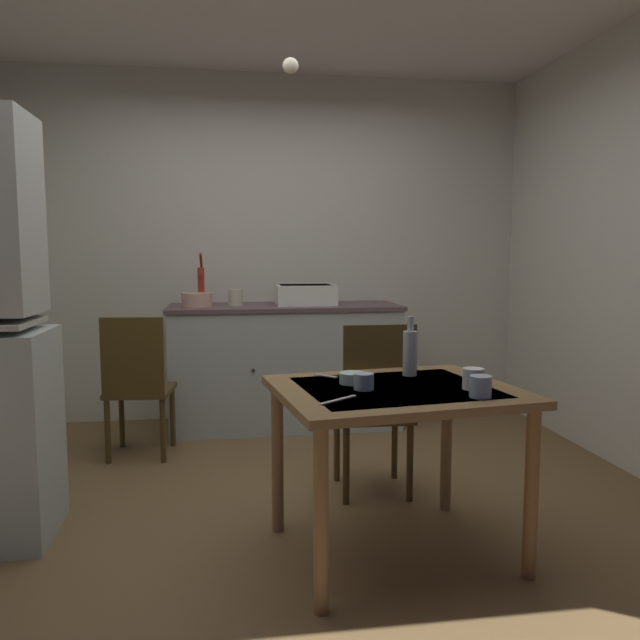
{
  "coord_description": "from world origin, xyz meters",
  "views": [
    {
      "loc": [
        -0.32,
        -3.16,
        1.31
      ],
      "look_at": [
        0.19,
        0.12,
        0.95
      ],
      "focal_mm": 35.23,
      "sensor_mm": 36.0,
      "label": 1
    }
  ],
  "objects_px": {
    "mixing_bowl_counter": "(197,300)",
    "mug_dark": "(473,379)",
    "dining_table": "(395,410)",
    "chair_far_side": "(375,406)",
    "chair_by_counter": "(138,384)",
    "glass_bottle": "(410,352)",
    "serving_bowl_wide": "(353,378)",
    "sink_basin": "(305,294)",
    "hand_pump": "(201,283)"
  },
  "relations": [
    {
      "from": "mug_dark",
      "to": "glass_bottle",
      "type": "relative_size",
      "value": 0.32
    },
    {
      "from": "hand_pump",
      "to": "chair_by_counter",
      "type": "bearing_deg",
      "value": -119.96
    },
    {
      "from": "dining_table",
      "to": "chair_by_counter",
      "type": "distance_m",
      "value": 1.96
    },
    {
      "from": "sink_basin",
      "to": "dining_table",
      "type": "relative_size",
      "value": 0.4
    },
    {
      "from": "glass_bottle",
      "to": "serving_bowl_wide",
      "type": "bearing_deg",
      "value": -155.61
    },
    {
      "from": "mixing_bowl_counter",
      "to": "glass_bottle",
      "type": "xyz_separation_m",
      "value": [
        1.05,
        -1.82,
        -0.12
      ]
    },
    {
      "from": "sink_basin",
      "to": "chair_by_counter",
      "type": "distance_m",
      "value": 1.41
    },
    {
      "from": "chair_by_counter",
      "to": "chair_far_side",
      "type": "bearing_deg",
      "value": -32.03
    },
    {
      "from": "sink_basin",
      "to": "glass_bottle",
      "type": "xyz_separation_m",
      "value": [
        0.25,
        -1.87,
        -0.15
      ]
    },
    {
      "from": "sink_basin",
      "to": "mixing_bowl_counter",
      "type": "xyz_separation_m",
      "value": [
        -0.8,
        -0.05,
        -0.03
      ]
    },
    {
      "from": "dining_table",
      "to": "serving_bowl_wide",
      "type": "bearing_deg",
      "value": 148.49
    },
    {
      "from": "dining_table",
      "to": "glass_bottle",
      "type": "relative_size",
      "value": 3.96
    },
    {
      "from": "sink_basin",
      "to": "hand_pump",
      "type": "bearing_deg",
      "value": 176.64
    },
    {
      "from": "sink_basin",
      "to": "chair_far_side",
      "type": "height_order",
      "value": "sink_basin"
    },
    {
      "from": "hand_pump",
      "to": "chair_far_side",
      "type": "distance_m",
      "value": 1.88
    },
    {
      "from": "mixing_bowl_counter",
      "to": "mug_dark",
      "type": "distance_m",
      "value": 2.48
    },
    {
      "from": "chair_far_side",
      "to": "mixing_bowl_counter",
      "type": "bearing_deg",
      "value": 124.8
    },
    {
      "from": "mixing_bowl_counter",
      "to": "dining_table",
      "type": "bearing_deg",
      "value": -66.09
    },
    {
      "from": "serving_bowl_wide",
      "to": "sink_basin",
      "type": "bearing_deg",
      "value": 88.52
    },
    {
      "from": "serving_bowl_wide",
      "to": "glass_bottle",
      "type": "distance_m",
      "value": 0.34
    },
    {
      "from": "sink_basin",
      "to": "mug_dark",
      "type": "xyz_separation_m",
      "value": [
        0.43,
        -2.19,
        -0.21
      ]
    },
    {
      "from": "dining_table",
      "to": "chair_far_side",
      "type": "distance_m",
      "value": 0.66
    },
    {
      "from": "serving_bowl_wide",
      "to": "glass_bottle",
      "type": "relative_size",
      "value": 0.43
    },
    {
      "from": "mug_dark",
      "to": "glass_bottle",
      "type": "bearing_deg",
      "value": 118.32
    },
    {
      "from": "hand_pump",
      "to": "mug_dark",
      "type": "bearing_deg",
      "value": -61.91
    },
    {
      "from": "serving_bowl_wide",
      "to": "glass_bottle",
      "type": "bearing_deg",
      "value": 24.39
    },
    {
      "from": "glass_bottle",
      "to": "mug_dark",
      "type": "bearing_deg",
      "value": -61.68
    },
    {
      "from": "mixing_bowl_counter",
      "to": "serving_bowl_wide",
      "type": "height_order",
      "value": "mixing_bowl_counter"
    },
    {
      "from": "sink_basin",
      "to": "glass_bottle",
      "type": "height_order",
      "value": "sink_basin"
    },
    {
      "from": "sink_basin",
      "to": "chair_by_counter",
      "type": "xyz_separation_m",
      "value": [
        -1.16,
        -0.62,
        -0.52
      ]
    },
    {
      "from": "dining_table",
      "to": "chair_by_counter",
      "type": "relative_size",
      "value": 1.2
    },
    {
      "from": "sink_basin",
      "to": "mug_dark",
      "type": "relative_size",
      "value": 4.92
    },
    {
      "from": "glass_bottle",
      "to": "hand_pump",
      "type": "bearing_deg",
      "value": 118.05
    },
    {
      "from": "hand_pump",
      "to": "mug_dark",
      "type": "distance_m",
      "value": 2.56
    },
    {
      "from": "serving_bowl_wide",
      "to": "mug_dark",
      "type": "relative_size",
      "value": 1.33
    },
    {
      "from": "hand_pump",
      "to": "mug_dark",
      "type": "height_order",
      "value": "hand_pump"
    },
    {
      "from": "mixing_bowl_counter",
      "to": "dining_table",
      "type": "height_order",
      "value": "mixing_bowl_counter"
    },
    {
      "from": "mug_dark",
      "to": "hand_pump",
      "type": "bearing_deg",
      "value": 118.09
    },
    {
      "from": "mixing_bowl_counter",
      "to": "chair_far_side",
      "type": "xyz_separation_m",
      "value": [
        0.98,
        -1.41,
        -0.48
      ]
    },
    {
      "from": "sink_basin",
      "to": "serving_bowl_wide",
      "type": "height_order",
      "value": "sink_basin"
    },
    {
      "from": "hand_pump",
      "to": "glass_bottle",
      "type": "bearing_deg",
      "value": -61.95
    },
    {
      "from": "mixing_bowl_counter",
      "to": "hand_pump",
      "type": "bearing_deg",
      "value": 73.91
    },
    {
      "from": "mug_dark",
      "to": "sink_basin",
      "type": "bearing_deg",
      "value": 100.98
    },
    {
      "from": "chair_far_side",
      "to": "mug_dark",
      "type": "relative_size",
      "value": 10.58
    },
    {
      "from": "dining_table",
      "to": "chair_far_side",
      "type": "bearing_deg",
      "value": 83.81
    },
    {
      "from": "mixing_bowl_counter",
      "to": "dining_table",
      "type": "relative_size",
      "value": 0.2
    },
    {
      "from": "mixing_bowl_counter",
      "to": "chair_by_counter",
      "type": "distance_m",
      "value": 0.83
    },
    {
      "from": "hand_pump",
      "to": "chair_by_counter",
      "type": "relative_size",
      "value": 0.42
    },
    {
      "from": "sink_basin",
      "to": "hand_pump",
      "type": "distance_m",
      "value": 0.78
    },
    {
      "from": "dining_table",
      "to": "sink_basin",
      "type": "bearing_deg",
      "value": 93.1
    }
  ]
}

